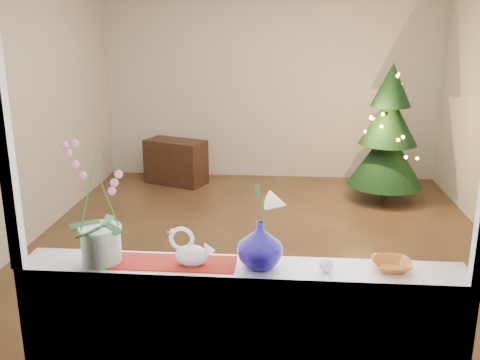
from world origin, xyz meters
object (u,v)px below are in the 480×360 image
object	(u,v)px
blue_vase	(260,241)
amber_dish	(391,266)
side_table	(176,162)
paperweight	(326,265)
swan	(191,248)
orchid_pot	(98,203)
xmas_tree	(388,133)

from	to	relation	value
blue_vase	amber_dish	bearing A→B (deg)	1.67
blue_vase	side_table	distance (m)	4.66
paperweight	swan	bearing A→B (deg)	178.52
amber_dish	side_table	size ratio (longest dim) A/B	0.21
orchid_pot	side_table	xyz separation A→B (m)	(-0.53, 4.42, -0.94)
blue_vase	orchid_pot	bearing A→B (deg)	-179.22
xmas_tree	side_table	distance (m)	2.74
paperweight	side_table	xyz separation A→B (m)	(-1.64, 4.44, -0.66)
blue_vase	paperweight	distance (m)	0.34
amber_dish	side_table	xyz separation A→B (m)	(-1.95, 4.39, -0.65)
orchid_pot	swan	distance (m)	0.50
xmas_tree	blue_vase	bearing A→B (deg)	-108.71
swan	paperweight	distance (m)	0.66
orchid_pot	paperweight	size ratio (longest dim) A/B	8.85
amber_dish	side_table	bearing A→B (deg)	113.99
blue_vase	side_table	size ratio (longest dim) A/B	0.34
swan	paperweight	size ratio (longest dim) A/B	3.19
swan	paperweight	bearing A→B (deg)	14.22
swan	paperweight	world-z (taller)	swan
xmas_tree	amber_dish	bearing A→B (deg)	-100.11
orchid_pot	side_table	bearing A→B (deg)	96.89
swan	xmas_tree	bearing A→B (deg)	82.80
blue_vase	amber_dish	xyz separation A→B (m)	(0.63, 0.02, -0.11)
paperweight	side_table	bearing A→B (deg)	110.26
swan	amber_dish	size ratio (longest dim) A/B	1.37
swan	side_table	bearing A→B (deg)	118.25
swan	amber_dish	distance (m)	0.97
paperweight	side_table	world-z (taller)	paperweight
amber_dish	orchid_pot	bearing A→B (deg)	-178.82
orchid_pot	blue_vase	world-z (taller)	orchid_pot
swan	side_table	distance (m)	4.59
amber_dish	side_table	world-z (taller)	amber_dish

